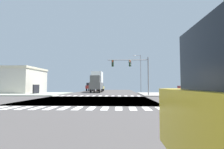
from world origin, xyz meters
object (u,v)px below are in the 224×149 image
(street_lamp, at_px, (140,70))
(suv_crossing_1, at_px, (206,88))
(sedan_queued_2, at_px, (100,87))
(pickup_trailing_1, at_px, (91,87))
(traffic_signal_mast, at_px, (132,67))
(box_truck_farside_1, at_px, (97,81))
(bank_building, at_px, (13,80))

(street_lamp, xyz_separation_m, suv_crossing_1, (3.27, -24.45, -3.81))
(sedan_queued_2, height_order, pickup_trailing_1, pickup_trailing_1)
(traffic_signal_mast, relative_size, pickup_trailing_1, 1.27)
(traffic_signal_mast, distance_m, box_truck_farside_1, 14.61)
(pickup_trailing_1, bearing_deg, street_lamp, 147.96)
(box_truck_farside_1, distance_m, pickup_trailing_1, 9.61)
(street_lamp, xyz_separation_m, pickup_trailing_1, (-13.02, 8.15, -3.91))
(traffic_signal_mast, xyz_separation_m, box_truck_farside_1, (-7.26, 12.54, -1.94))
(traffic_signal_mast, relative_size, sedan_queued_2, 1.51)
(box_truck_farside_1, xyz_separation_m, suv_crossing_1, (13.29, -23.56, -1.17))
(bank_building, xyz_separation_m, pickup_trailing_1, (14.38, 13.28, -1.39))
(sedan_queued_2, bearing_deg, box_truck_farside_1, 90.00)
(traffic_signal_mast, xyz_separation_m, sedan_queued_2, (-7.26, 19.81, -3.39))
(bank_building, height_order, box_truck_farside_1, bank_building)
(traffic_signal_mast, distance_m, pickup_trailing_1, 24.11)
(bank_building, xyz_separation_m, box_truck_farside_1, (17.38, 4.24, -0.11))
(street_lamp, xyz_separation_m, bank_building, (-27.40, -5.13, -2.53))
(street_lamp, xyz_separation_m, box_truck_farside_1, (-10.02, -0.89, -2.64))
(box_truck_farside_1, bearing_deg, street_lamp, -174.90)
(sedan_queued_2, bearing_deg, street_lamp, 147.52)
(street_lamp, distance_m, pickup_trailing_1, 15.85)
(bank_building, bearing_deg, sedan_queued_2, 33.52)
(bank_building, xyz_separation_m, sedan_queued_2, (17.38, 11.51, -1.56))
(sedan_queued_2, xyz_separation_m, pickup_trailing_1, (-3.00, 1.77, 0.17))
(box_truck_farside_1, xyz_separation_m, pickup_trailing_1, (-3.00, 9.04, -1.27))
(street_lamp, bearing_deg, sedan_queued_2, 147.52)
(box_truck_farside_1, height_order, pickup_trailing_1, box_truck_farside_1)
(street_lamp, height_order, box_truck_farside_1, street_lamp)
(box_truck_farside_1, bearing_deg, suv_crossing_1, 119.42)
(bank_building, distance_m, sedan_queued_2, 20.90)
(bank_building, bearing_deg, pickup_trailing_1, 42.73)
(box_truck_farside_1, height_order, sedan_queued_2, box_truck_farside_1)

